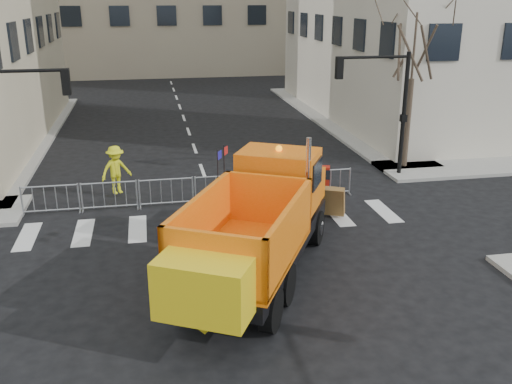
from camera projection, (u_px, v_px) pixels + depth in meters
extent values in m
plane|color=black|center=(249.00, 300.00, 15.04)|extent=(120.00, 120.00, 0.00)
cube|color=gray|center=(211.00, 193.00, 22.90)|extent=(64.00, 5.00, 0.15)
cylinder|color=black|center=(404.00, 116.00, 24.49)|extent=(0.18, 0.18, 5.40)
cube|color=black|center=(260.00, 244.00, 16.06)|extent=(5.50, 7.54, 0.46)
cylinder|color=black|center=(252.00, 220.00, 18.87)|extent=(0.84, 1.15, 1.12)
cylinder|color=black|center=(316.00, 227.00, 18.27)|extent=(0.84, 1.15, 1.12)
cylinder|color=black|center=(208.00, 273.00, 15.30)|extent=(0.84, 1.15, 1.12)
cylinder|color=black|center=(285.00, 284.00, 14.70)|extent=(0.84, 1.15, 1.12)
cylinder|color=black|center=(188.00, 296.00, 14.11)|extent=(0.84, 1.15, 1.12)
cylinder|color=black|center=(271.00, 309.00, 13.51)|extent=(0.84, 1.15, 1.12)
cube|color=orange|center=(289.00, 186.00, 18.76)|extent=(2.64, 2.44, 1.01)
cube|color=orange|center=(278.00, 180.00, 17.37)|extent=(2.82, 2.53, 1.83)
cylinder|color=silver|center=(308.00, 179.00, 16.27)|extent=(0.14, 0.14, 2.43)
cube|color=orange|center=(244.00, 228.00, 14.43)|extent=(4.34, 5.13, 1.67)
cube|color=yellow|center=(203.00, 289.00, 12.06)|extent=(2.27, 1.85, 1.32)
cube|color=brown|center=(300.00, 198.00, 20.64)|extent=(3.14, 2.05, 1.14)
imported|color=black|center=(294.00, 204.00, 19.53)|extent=(0.72, 0.61, 1.67)
imported|color=black|center=(299.00, 189.00, 20.43)|extent=(1.04, 0.84, 2.04)
imported|color=black|center=(310.00, 188.00, 20.81)|extent=(1.07, 1.17, 1.92)
imported|color=yellow|center=(116.00, 170.00, 22.39)|extent=(1.44, 1.21, 1.93)
cube|color=#A4180C|center=(324.00, 180.00, 22.51)|extent=(0.55, 0.52, 1.10)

